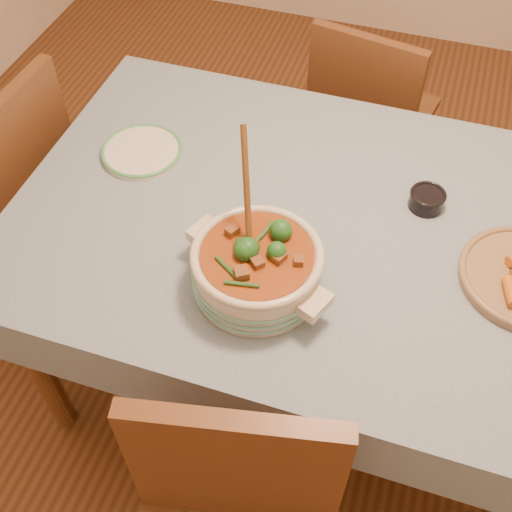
# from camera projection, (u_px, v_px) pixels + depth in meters

# --- Properties ---
(floor) EXTENTS (4.50, 4.50, 0.00)m
(floor) POSITION_uv_depth(u_px,v_px,m) (310.00, 369.00, 2.26)
(floor) COLOR #492815
(floor) RESTS_ON ground
(dining_table) EXTENTS (1.68, 1.08, 0.76)m
(dining_table) POSITION_uv_depth(u_px,v_px,m) (326.00, 247.00, 1.74)
(dining_table) COLOR brown
(dining_table) RESTS_ON floor
(stew_casserole) EXTENTS (0.39, 0.39, 0.37)m
(stew_casserole) POSITION_uv_depth(u_px,v_px,m) (257.00, 265.00, 1.49)
(stew_casserole) COLOR beige
(stew_casserole) RESTS_ON dining_table
(white_plate) EXTENTS (0.28, 0.28, 0.02)m
(white_plate) POSITION_uv_depth(u_px,v_px,m) (142.00, 151.00, 1.84)
(white_plate) COLOR silver
(white_plate) RESTS_ON dining_table
(condiment_bowl) EXTENTS (0.11, 0.11, 0.05)m
(condiment_bowl) POSITION_uv_depth(u_px,v_px,m) (427.00, 199.00, 1.69)
(condiment_bowl) COLOR black
(condiment_bowl) RESTS_ON dining_table
(chair_far) EXTENTS (0.47, 0.47, 0.86)m
(chair_far) POSITION_uv_depth(u_px,v_px,m) (368.00, 113.00, 2.39)
(chair_far) COLOR brown
(chair_far) RESTS_ON floor
(chair_left) EXTENTS (0.44, 0.44, 0.91)m
(chair_left) POSITION_uv_depth(u_px,v_px,m) (12.00, 188.00, 2.10)
(chair_left) COLOR brown
(chair_left) RESTS_ON floor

